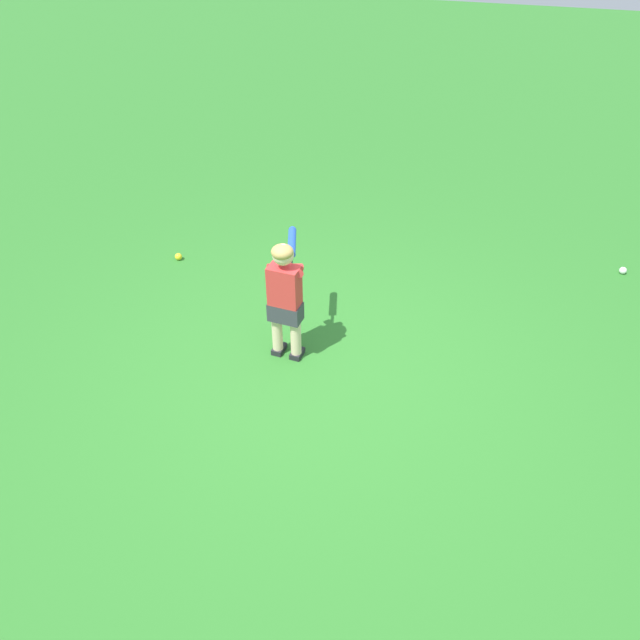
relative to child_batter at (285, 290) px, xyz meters
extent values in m
plane|color=#2D7528|center=(0.12, 0.36, -0.65)|extent=(40.00, 40.00, 0.00)
cube|color=#232328|center=(0.01, -0.08, -0.63)|extent=(0.15, 0.09, 0.05)
cylinder|color=beige|center=(0.03, -0.08, -0.44)|extent=(0.09, 0.09, 0.34)
cube|color=#232328|center=(0.01, 0.09, -0.63)|extent=(0.15, 0.09, 0.05)
cylinder|color=beige|center=(0.03, 0.09, -0.44)|extent=(0.09, 0.09, 0.34)
cube|color=#383842|center=(0.03, 0.01, -0.19)|extent=(0.15, 0.27, 0.16)
cube|color=red|center=(0.03, 0.01, 0.06)|extent=(0.15, 0.25, 0.34)
sphere|color=beige|center=(0.03, 0.01, 0.34)|extent=(0.17, 0.17, 0.17)
ellipsoid|color=tan|center=(0.04, 0.01, 0.37)|extent=(0.18, 0.18, 0.11)
sphere|color=blue|center=(-0.11, 0.01, 0.15)|extent=(0.04, 0.04, 0.04)
cylinder|color=black|center=(-0.19, -0.02, 0.16)|extent=(0.14, 0.07, 0.05)
cylinder|color=blue|center=(-0.42, -0.11, 0.20)|extent=(0.35, 0.18, 0.11)
sphere|color=blue|center=(-0.58, -0.17, 0.22)|extent=(0.07, 0.07, 0.07)
cylinder|color=red|center=(-0.07, -0.03, 0.16)|extent=(0.26, 0.26, 0.14)
cylinder|color=red|center=(-0.07, 0.04, 0.16)|extent=(0.27, 0.26, 0.14)
sphere|color=white|center=(-2.38, 2.79, -0.61)|extent=(0.07, 0.07, 0.07)
sphere|color=yellow|center=(-1.05, -1.71, -0.61)|extent=(0.08, 0.08, 0.08)
camera|label=1|loc=(3.56, 1.59, 2.60)|focal=32.79mm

